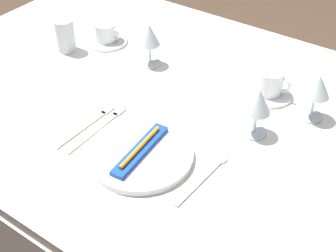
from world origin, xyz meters
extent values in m
cube|color=silver|center=(0.00, 0.00, 0.72)|extent=(1.80, 1.10, 0.04)
cube|color=silver|center=(0.00, 0.55, 0.61)|extent=(1.80, 0.01, 0.18)
cylinder|color=brown|center=(-0.80, 0.45, 0.35)|extent=(0.07, 0.07, 0.70)
cylinder|color=white|center=(0.02, -0.24, 0.75)|extent=(0.26, 0.26, 0.02)
cube|color=blue|center=(0.02, -0.24, 0.76)|extent=(0.05, 0.21, 0.01)
cylinder|color=orange|center=(0.02, -0.24, 0.78)|extent=(0.02, 0.17, 0.01)
cube|color=beige|center=(-0.14, -0.24, 0.74)|extent=(0.02, 0.20, 0.00)
cube|color=beige|center=(-0.15, -0.13, 0.74)|extent=(0.02, 0.04, 0.00)
cube|color=beige|center=(-0.18, -0.25, 0.74)|extent=(0.02, 0.19, 0.00)
cube|color=beige|center=(-0.18, -0.14, 0.74)|extent=(0.02, 0.04, 0.00)
cube|color=beige|center=(0.18, -0.23, 0.74)|extent=(0.02, 0.18, 0.00)
ellipsoid|color=beige|center=(0.19, -0.13, 0.74)|extent=(0.03, 0.04, 0.01)
cylinder|color=white|center=(-0.43, 0.16, 0.74)|extent=(0.14, 0.14, 0.01)
cylinder|color=white|center=(-0.43, 0.16, 0.78)|extent=(0.08, 0.08, 0.06)
torus|color=white|center=(-0.39, 0.16, 0.78)|extent=(0.04, 0.01, 0.04)
cylinder|color=white|center=(0.16, 0.19, 0.74)|extent=(0.14, 0.14, 0.01)
cylinder|color=white|center=(0.16, 0.19, 0.79)|extent=(0.08, 0.08, 0.07)
torus|color=white|center=(0.20, 0.19, 0.79)|extent=(0.05, 0.01, 0.05)
cylinder|color=silver|center=(-0.23, 0.13, 0.74)|extent=(0.07, 0.07, 0.01)
cylinder|color=silver|center=(-0.23, 0.13, 0.78)|extent=(0.01, 0.01, 0.06)
cone|color=silver|center=(-0.23, 0.13, 0.85)|extent=(0.07, 0.07, 0.07)
cylinder|color=silver|center=(0.20, 0.01, 0.74)|extent=(0.07, 0.07, 0.01)
cylinder|color=silver|center=(0.20, 0.01, 0.78)|extent=(0.01, 0.01, 0.06)
cone|color=silver|center=(0.20, 0.01, 0.85)|extent=(0.07, 0.07, 0.07)
cylinder|color=silver|center=(0.30, 0.16, 0.74)|extent=(0.07, 0.07, 0.01)
cylinder|color=silver|center=(0.30, 0.16, 0.78)|extent=(0.01, 0.01, 0.07)
cone|color=silver|center=(0.30, 0.16, 0.85)|extent=(0.07, 0.07, 0.06)
cylinder|color=silver|center=(-0.51, 0.04, 0.79)|extent=(0.06, 0.06, 0.11)
cylinder|color=#C68C1E|center=(-0.51, 0.04, 0.78)|extent=(0.06, 0.06, 0.06)
camera|label=1|loc=(0.55, -0.89, 1.53)|focal=49.20mm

